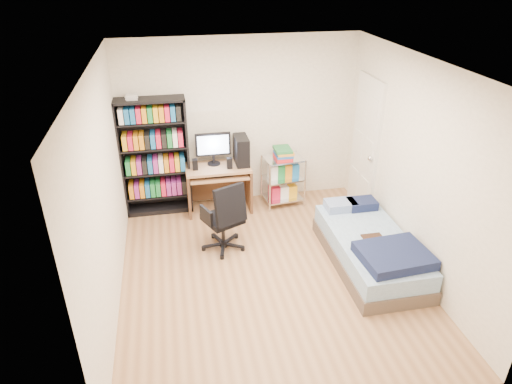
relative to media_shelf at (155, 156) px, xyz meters
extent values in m
cube|color=#A37851|center=(1.27, -1.84, -0.91)|extent=(3.50, 4.00, 0.04)
cube|color=silver|center=(1.27, -1.84, 1.63)|extent=(3.50, 4.00, 0.04)
cube|color=white|center=(1.27, 0.18, 0.36)|extent=(3.50, 0.04, 2.50)
cube|color=white|center=(1.27, -3.86, 0.36)|extent=(3.50, 0.04, 2.50)
cube|color=white|center=(-0.50, -1.84, 0.36)|extent=(0.04, 4.00, 2.50)
cube|color=white|center=(3.04, -1.84, 0.36)|extent=(0.04, 4.00, 2.50)
cube|color=black|center=(0.00, 0.00, -0.02)|extent=(0.97, 0.32, 1.73)
cube|color=black|center=(0.00, 0.00, -0.62)|extent=(0.91, 0.30, 0.02)
cube|color=#D71C44|center=(0.00, -0.01, -0.49)|extent=(0.84, 0.26, 0.21)
cube|color=black|center=(0.00, 0.00, -0.24)|extent=(0.91, 0.30, 0.02)
cube|color=#1965AF|center=(0.00, -0.01, -0.12)|extent=(0.84, 0.26, 0.21)
cube|color=black|center=(0.00, 0.00, 0.14)|extent=(0.91, 0.30, 0.02)
cube|color=gold|center=(0.00, -0.01, 0.26)|extent=(0.84, 0.26, 0.21)
cube|color=black|center=(0.00, 0.00, 0.52)|extent=(0.91, 0.30, 0.02)
cube|color=#1C813B|center=(0.00, -0.01, 0.64)|extent=(0.84, 0.26, 0.21)
cube|color=silver|center=(-0.22, 0.00, 0.88)|extent=(0.15, 0.14, 0.07)
cube|color=tan|center=(0.89, -0.14, -0.20)|extent=(0.94, 0.52, 0.04)
cube|color=#3C2921|center=(0.43, -0.14, -0.55)|extent=(0.04, 0.52, 0.67)
cube|color=#3C2921|center=(1.34, -0.14, -0.55)|extent=(0.04, 0.52, 0.67)
cube|color=#3C2921|center=(0.89, 0.10, -0.53)|extent=(0.91, 0.03, 0.61)
cube|color=tan|center=(0.89, -0.22, -0.29)|extent=(0.85, 0.42, 0.02)
cube|color=black|center=(0.89, -0.24, -0.27)|extent=(0.42, 0.14, 0.02)
cube|color=black|center=(0.84, -0.04, 0.13)|extent=(0.51, 0.05, 0.34)
cube|color=silver|center=(0.84, -0.07, 0.13)|extent=(0.45, 0.01, 0.28)
cube|color=black|center=(1.25, -0.09, 0.03)|extent=(0.19, 0.40, 0.42)
cube|color=black|center=(0.56, -0.19, -0.10)|extent=(0.08, 0.08, 0.16)
cube|color=black|center=(1.05, -0.24, -0.10)|extent=(0.08, 0.08, 0.16)
cylinder|color=black|center=(0.81, -1.17, -0.64)|extent=(0.05, 0.05, 0.34)
cube|color=black|center=(0.81, -1.17, -0.45)|extent=(0.57, 0.57, 0.07)
cube|color=black|center=(0.89, -1.36, -0.17)|extent=(0.43, 0.29, 0.50)
cube|color=black|center=(0.60, -1.27, -0.33)|extent=(0.14, 0.26, 0.20)
cube|color=black|center=(1.03, -1.08, -0.33)|extent=(0.14, 0.26, 0.20)
cylinder|color=silver|center=(1.62, -0.39, -0.50)|extent=(0.03, 0.03, 0.77)
cylinder|color=silver|center=(2.17, -0.32, -0.50)|extent=(0.03, 0.03, 0.77)
cylinder|color=silver|center=(1.57, 0.00, -0.50)|extent=(0.03, 0.03, 0.77)
cylinder|color=silver|center=(2.13, 0.07, -0.50)|extent=(0.03, 0.03, 0.77)
cube|color=silver|center=(1.87, -0.16, -0.78)|extent=(0.60, 0.46, 0.02)
cube|color=silver|center=(1.87, -0.16, -0.45)|extent=(0.60, 0.46, 0.02)
cube|color=silver|center=(1.87, -0.16, -0.13)|extent=(0.60, 0.46, 0.02)
cube|color=red|center=(1.87, -0.16, -0.03)|extent=(0.28, 0.33, 0.18)
cube|color=#50443C|center=(2.55, -1.89, -0.80)|extent=(0.90, 1.80, 0.18)
cube|color=#98BEE2|center=(2.55, -1.89, -0.60)|extent=(0.86, 1.76, 0.22)
cube|color=#131B3D|center=(2.60, -2.38, -0.44)|extent=(0.81, 0.68, 0.13)
cube|color=#A3BEE7|center=(2.42, -1.17, -0.43)|extent=(0.41, 0.27, 0.12)
cube|color=#131B3D|center=(2.72, -1.18, -0.43)|extent=(0.38, 0.27, 0.12)
cube|color=#412414|center=(2.55, -1.93, -0.48)|extent=(0.25, 0.20, 0.01)
cube|color=silver|center=(3.00, -0.49, 0.11)|extent=(0.05, 0.80, 2.00)
sphere|color=silver|center=(2.94, -0.81, 0.06)|extent=(0.08, 0.08, 0.08)
camera|label=1|loc=(0.26, -6.21, 2.57)|focal=32.00mm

